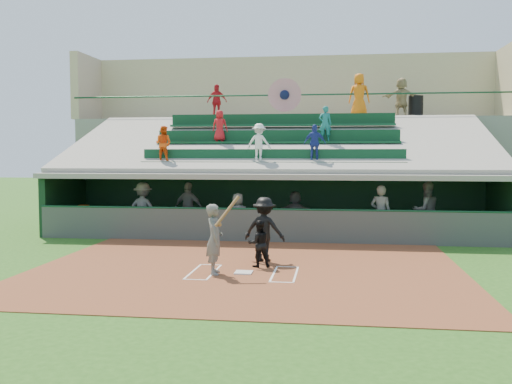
# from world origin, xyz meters

# --- Properties ---
(ground) EXTENTS (100.00, 100.00, 0.00)m
(ground) POSITION_xyz_m (0.00, 0.00, 0.00)
(ground) COLOR #255417
(ground) RESTS_ON ground
(dirt_slab) EXTENTS (11.00, 9.00, 0.02)m
(dirt_slab) POSITION_xyz_m (0.00, 0.50, 0.01)
(dirt_slab) COLOR brown
(dirt_slab) RESTS_ON ground
(home_plate) EXTENTS (0.43, 0.43, 0.03)m
(home_plate) POSITION_xyz_m (0.00, 0.00, 0.04)
(home_plate) COLOR silver
(home_plate) RESTS_ON dirt_slab
(batters_box_chalk) EXTENTS (2.65, 1.85, 0.01)m
(batters_box_chalk) POSITION_xyz_m (0.00, 0.00, 0.02)
(batters_box_chalk) COLOR white
(batters_box_chalk) RESTS_ON dirt_slab
(dugout_floor) EXTENTS (16.00, 3.50, 0.04)m
(dugout_floor) POSITION_xyz_m (0.00, 6.75, 0.02)
(dugout_floor) COLOR gray
(dugout_floor) RESTS_ON ground
(concourse_slab) EXTENTS (20.00, 3.00, 4.60)m
(concourse_slab) POSITION_xyz_m (0.00, 13.50, 2.30)
(concourse_slab) COLOR gray
(concourse_slab) RESTS_ON ground
(grandstand) EXTENTS (20.40, 10.40, 7.80)m
(grandstand) POSITION_xyz_m (-0.01, 10.51, 2.26)
(grandstand) COLOR #464A46
(grandstand) RESTS_ON ground
(batter_at_plate) EXTENTS (0.89, 0.77, 1.95)m
(batter_at_plate) POSITION_xyz_m (-0.69, -0.19, 0.90)
(batter_at_plate) COLOR #525450
(batter_at_plate) RESTS_ON dirt_slab
(catcher) EXTENTS (0.72, 0.64, 1.23)m
(catcher) POSITION_xyz_m (0.27, 0.82, 0.64)
(catcher) COLOR black
(catcher) RESTS_ON dirt_slab
(home_umpire) EXTENTS (1.24, 0.85, 1.77)m
(home_umpire) POSITION_xyz_m (0.32, 1.63, 0.90)
(home_umpire) COLOR black
(home_umpire) RESTS_ON dirt_slab
(dugout_bench) EXTENTS (14.08, 1.85, 0.42)m
(dugout_bench) POSITION_xyz_m (-0.02, 8.12, 0.25)
(dugout_bench) COLOR #9A6538
(dugout_bench) RESTS_ON dugout_floor
(white_table) EXTENTS (0.90, 0.79, 0.66)m
(white_table) POSITION_xyz_m (-6.85, 5.88, 0.37)
(white_table) COLOR silver
(white_table) RESTS_ON dugout_floor
(water_cooler) EXTENTS (0.40, 0.40, 0.40)m
(water_cooler) POSITION_xyz_m (-6.83, 5.84, 0.90)
(water_cooler) COLOR #CA490B
(water_cooler) RESTS_ON white_table
(dugout_player_a) EXTENTS (1.28, 0.81, 1.89)m
(dugout_player_a) POSITION_xyz_m (-4.63, 5.99, 0.98)
(dugout_player_a) COLOR #5F615C
(dugout_player_a) RESTS_ON dugout_floor
(dugout_player_b) EXTENTS (1.18, 0.69, 1.90)m
(dugout_player_b) POSITION_xyz_m (-3.00, 6.23, 0.99)
(dugout_player_b) COLOR #5A5C57
(dugout_player_b) RESTS_ON dugout_floor
(dugout_player_c) EXTENTS (0.84, 0.61, 1.58)m
(dugout_player_c) POSITION_xyz_m (-1.05, 5.41, 0.83)
(dugout_player_c) COLOR #525450
(dugout_player_c) RESTS_ON dugout_floor
(dugout_player_d) EXTENTS (1.52, 0.75, 1.57)m
(dugout_player_d) POSITION_xyz_m (0.85, 6.81, 0.82)
(dugout_player_d) COLOR #545651
(dugout_player_d) RESTS_ON dugout_floor
(dugout_player_e) EXTENTS (0.79, 0.64, 1.90)m
(dugout_player_e) POSITION_xyz_m (3.78, 5.45, 0.99)
(dugout_player_e) COLOR #575A55
(dugout_player_e) RESTS_ON dugout_floor
(dugout_player_f) EXTENTS (1.12, 0.97, 1.96)m
(dugout_player_f) POSITION_xyz_m (5.39, 6.29, 1.02)
(dugout_player_f) COLOR #5E605B
(dugout_player_f) RESTS_ON dugout_floor
(trash_bin) EXTENTS (0.66, 0.66, 0.99)m
(trash_bin) POSITION_xyz_m (5.91, 13.06, 5.09)
(trash_bin) COLOR black
(trash_bin) RESTS_ON concourse_slab
(concourse_staff_a) EXTENTS (0.99, 0.47, 1.64)m
(concourse_staff_a) POSITION_xyz_m (-3.29, 12.89, 5.42)
(concourse_staff_a) COLOR red
(concourse_staff_a) RESTS_ON concourse_slab
(concourse_staff_b) EXTENTS (0.97, 0.67, 1.91)m
(concourse_staff_b) POSITION_xyz_m (3.31, 12.03, 5.56)
(concourse_staff_b) COLOR orange
(concourse_staff_b) RESTS_ON concourse_slab
(concourse_staff_c) EXTENTS (1.69, 0.69, 1.78)m
(concourse_staff_c) POSITION_xyz_m (5.22, 12.74, 5.49)
(concourse_staff_c) COLOR tan
(concourse_staff_c) RESTS_ON concourse_slab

